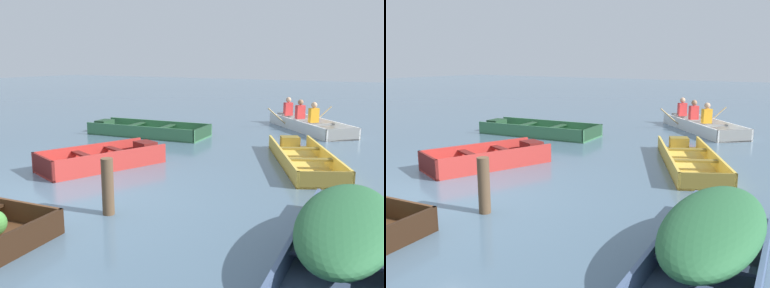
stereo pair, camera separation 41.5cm
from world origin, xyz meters
The scene contains 7 objects.
ground_plane centered at (0.00, 0.00, 0.00)m, with size 80.00×80.00×0.00m, color slate.
skiff_green_near_moored centered at (-2.35, 5.55, 0.11)m, with size 3.59×1.59×0.35m.
skiff_yellow_mid_moored centered at (2.67, 4.42, 0.10)m, with size 2.52×3.60×0.32m.
skiff_red_far_moored centered at (-0.76, 2.13, 0.15)m, with size 1.81×2.71×0.40m.
skiff_slate_blue_outer_moored centered at (4.36, 0.21, 0.38)m, with size 1.39×3.32×0.68m.
rowboat_white_with_crew centered at (1.48, 8.99, 0.20)m, with size 3.35×3.45×0.91m.
mooring_post centered at (1.15, -0.04, 0.41)m, with size 0.17×0.17×0.83m, color brown.
Camera 2 is at (5.47, -4.26, 2.20)m, focal length 40.00 mm.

